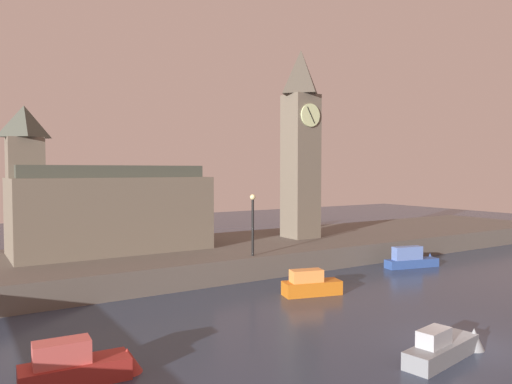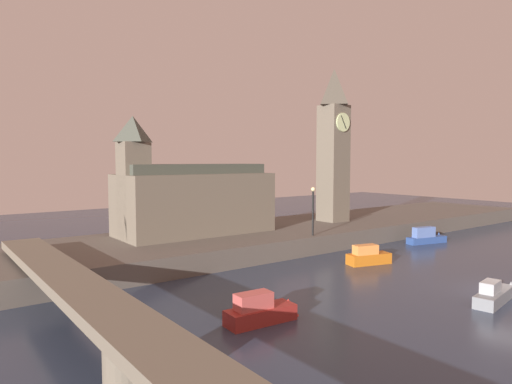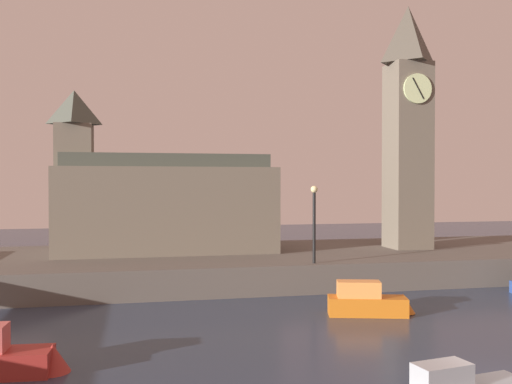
{
  "view_description": "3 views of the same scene",
  "coord_description": "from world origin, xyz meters",
  "px_view_note": "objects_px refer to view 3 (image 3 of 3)",
  "views": [
    {
      "loc": [
        -17.18,
        -11.73,
        7.01
      ],
      "look_at": [
        0.4,
        16.09,
        5.53
      ],
      "focal_mm": 34.1,
      "sensor_mm": 36.0,
      "label": 1
    },
    {
      "loc": [
        -26.49,
        -11.77,
        7.63
      ],
      "look_at": [
        -4.74,
        17.1,
        5.1
      ],
      "focal_mm": 31.67,
      "sensor_mm": 36.0,
      "label": 2
    },
    {
      "loc": [
        -9.66,
        -12.79,
        5.63
      ],
      "look_at": [
        -3.28,
        17.11,
        5.12
      ],
      "focal_mm": 39.43,
      "sensor_mm": 36.0,
      "label": 3
    }
  ],
  "objects_px": {
    "streetlamp": "(314,215)",
    "boat_patrol_orange": "(372,302)",
    "clock_tower": "(408,123)",
    "parliament_hall": "(158,202)"
  },
  "relations": [
    {
      "from": "clock_tower",
      "to": "streetlamp",
      "type": "relative_size",
      "value": 3.84
    },
    {
      "from": "parliament_hall",
      "to": "boat_patrol_orange",
      "type": "bearing_deg",
      "value": -54.68
    },
    {
      "from": "clock_tower",
      "to": "boat_patrol_orange",
      "type": "relative_size",
      "value": 3.8
    },
    {
      "from": "streetlamp",
      "to": "boat_patrol_orange",
      "type": "height_order",
      "value": "streetlamp"
    },
    {
      "from": "clock_tower",
      "to": "boat_patrol_orange",
      "type": "height_order",
      "value": "clock_tower"
    },
    {
      "from": "parliament_hall",
      "to": "streetlamp",
      "type": "distance_m",
      "value": 10.23
    },
    {
      "from": "clock_tower",
      "to": "streetlamp",
      "type": "bearing_deg",
      "value": -146.34
    },
    {
      "from": "streetlamp",
      "to": "boat_patrol_orange",
      "type": "relative_size",
      "value": 0.99
    },
    {
      "from": "streetlamp",
      "to": "clock_tower",
      "type": "bearing_deg",
      "value": 33.66
    },
    {
      "from": "clock_tower",
      "to": "parliament_hall",
      "type": "distance_m",
      "value": 16.34
    }
  ]
}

